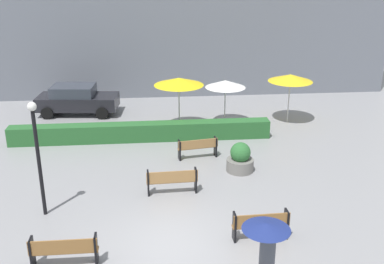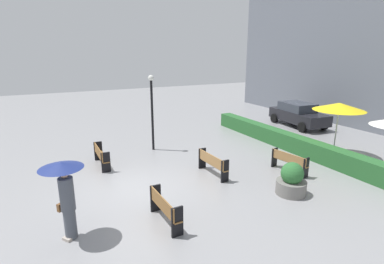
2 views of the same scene
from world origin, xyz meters
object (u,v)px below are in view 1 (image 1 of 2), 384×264
bench_near_right (261,224)px  pedestrian_with_umbrella (266,248)px  bench_back_row (198,147)px  lamp_post (37,148)px  patio_umbrella_yellow_far (290,78)px  bench_near_left (64,250)px  planter_pot (240,159)px  bench_mid_center (172,180)px  parked_car (77,99)px  patio_umbrella_white (225,84)px  patio_umbrella_yellow (179,82)px

bench_near_right → pedestrian_with_umbrella: size_ratio=0.78×
bench_back_row → lamp_post: lamp_post is taller
lamp_post → patio_umbrella_yellow_far: bearing=38.1°
lamp_post → bench_near_left: bearing=-68.9°
pedestrian_with_umbrella → planter_pot: size_ratio=1.84×
bench_mid_center → lamp_post: (-4.21, -1.02, 1.81)m
lamp_post → parked_car: bearing=92.0°
patio_umbrella_yellow_far → parked_car: (-10.87, 2.32, -1.48)m
bench_near_left → patio_umbrella_white: patio_umbrella_white is taller
bench_near_right → parked_car: bearing=119.2°
bench_mid_center → patio_umbrella_yellow_far: size_ratio=0.73×
pedestrian_with_umbrella → parked_car: 16.53m
parked_car → patio_umbrella_yellow_far: bearing=-12.0°
bench_near_left → bench_back_row: bearing=57.8°
patio_umbrella_white → patio_umbrella_yellow_far: bearing=3.2°
bench_back_row → lamp_post: 7.01m
patio_umbrella_yellow → parked_car: (-5.27, 3.05, -1.61)m
planter_pot → patio_umbrella_yellow: size_ratio=0.45×
bench_mid_center → patio_umbrella_yellow_far: patio_umbrella_yellow_far is taller
pedestrian_with_umbrella → patio_umbrella_white: bearing=85.1°
bench_near_right → patio_umbrella_yellow: 9.91m
pedestrian_with_umbrella → lamp_post: lamp_post is taller
pedestrian_with_umbrella → bench_mid_center: bearing=108.7°
bench_back_row → parked_car: (-5.81, 6.50, 0.30)m
bench_back_row → bench_near_right: (1.22, -6.11, 0.01)m
patio_umbrella_white → planter_pot: bearing=-92.7°
bench_back_row → planter_pot: 2.05m
bench_mid_center → patio_umbrella_yellow: patio_umbrella_yellow is taller
bench_near_right → lamp_post: (-6.66, 2.07, 1.83)m
planter_pot → bench_mid_center: bearing=-149.3°
bench_back_row → parked_car: 8.72m
bench_near_right → bench_near_left: bearing=-172.1°
bench_near_right → patio_umbrella_white: (0.55, 10.11, 1.60)m
planter_pot → lamp_post: bearing=-159.1°
bench_near_left → pedestrian_with_umbrella: size_ratio=0.83×
bench_mid_center → bench_back_row: 3.25m
bench_near_right → patio_umbrella_white: bearing=86.9°
bench_back_row → planter_pot: size_ratio=1.44×
bench_mid_center → parked_car: parked_car is taller
bench_back_row → patio_umbrella_yellow_far: 6.80m
planter_pot → parked_car: bearing=132.9°
bench_near_left → patio_umbrella_white: bearing=60.7°
bench_back_row → parked_car: parked_car is taller
bench_near_left → parked_car: (-1.47, 13.38, 0.30)m
bench_near_left → planter_pot: (5.86, 5.50, -0.01)m
bench_near_right → lamp_post: bearing=162.7°
bench_near_left → lamp_post: size_ratio=0.47×
lamp_post → patio_umbrella_white: (7.21, 8.03, -0.23)m
planter_pot → patio_umbrella_white: (0.25, 5.38, 1.61)m
bench_mid_center → patio_umbrella_yellow: size_ratio=0.69×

